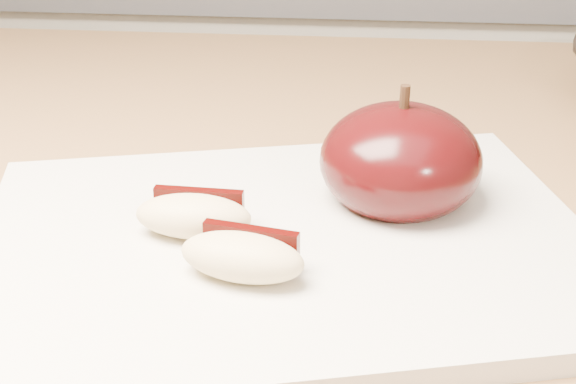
{
  "coord_description": "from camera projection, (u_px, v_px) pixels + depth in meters",
  "views": [
    {
      "loc": [
        0.03,
        0.02,
        1.12
      ],
      "look_at": [
        -0.01,
        0.39,
        0.94
      ],
      "focal_mm": 50.0,
      "sensor_mm": 36.0,
      "label": 1
    }
  ],
  "objects": [
    {
      "name": "apple_wedge_a",
      "position": [
        194.0,
        215.0,
        0.42
      ],
      "size": [
        0.06,
        0.03,
        0.02
      ],
      "rotation": [
        0.0,
        0.0,
        -0.05
      ],
      "color": "beige",
      "rests_on": "cutting_board"
    },
    {
      "name": "apple_wedge_b",
      "position": [
        243.0,
        256.0,
        0.38
      ],
      "size": [
        0.07,
        0.04,
        0.02
      ],
      "rotation": [
        0.0,
        0.0,
        -0.2
      ],
      "color": "beige",
      "rests_on": "cutting_board"
    },
    {
      "name": "apple_half",
      "position": [
        400.0,
        161.0,
        0.45
      ],
      "size": [
        0.11,
        0.11,
        0.08
      ],
      "rotation": [
        0.0,
        0.0,
        -0.26
      ],
      "color": "black",
      "rests_on": "cutting_board"
    },
    {
      "name": "cutting_board",
      "position": [
        288.0,
        245.0,
        0.43
      ],
      "size": [
        0.37,
        0.31,
        0.01
      ],
      "primitive_type": "cube",
      "rotation": [
        0.0,
        0.0,
        0.25
      ],
      "color": "silver",
      "rests_on": "island_counter"
    },
    {
      "name": "back_cabinet",
      "position": [
        337.0,
        226.0,
        1.35
      ],
      "size": [
        2.4,
        0.62,
        0.94
      ],
      "color": "silver",
      "rests_on": "ground"
    }
  ]
}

